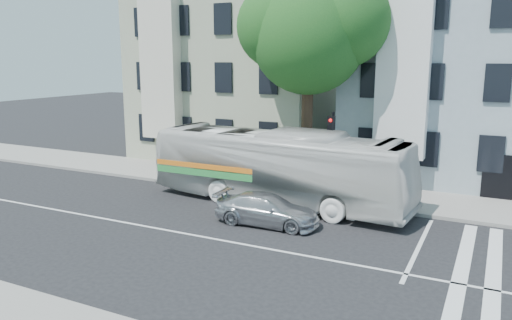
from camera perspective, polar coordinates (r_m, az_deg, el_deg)
The scene contains 9 objects.
ground at distance 18.34m, azimuth -3.91°, elevation -9.16°, with size 120.00×120.00×0.00m, color black.
sidewalk_far at distance 25.21m, azimuth 5.28°, elevation -3.20°, with size 80.00×4.00×0.15m, color gray.
building_left at distance 33.68m, azimuth -1.46°, elevation 9.90°, with size 12.00×10.00×11.00m, color #A4AB8F.
building_right at distance 29.84m, azimuth 23.36°, elevation 8.76°, with size 12.00×10.00×11.00m, color #899CA3.
street_tree at distance 25.09m, azimuth 6.38°, elevation 14.59°, with size 7.30×5.90×11.10m.
bus at distance 22.36m, azimuth 2.51°, elevation -0.81°, with size 12.15×2.84×3.38m, color silver.
sedan at distance 19.81m, azimuth 1.26°, elevation -5.67°, with size 4.19×1.70×1.22m, color silver.
hedge at distance 24.78m, azimuth 0.19°, elevation -2.40°, with size 8.50×0.84×0.70m, color #295C1E, non-canonical shape.
traffic_signal at distance 22.49m, azimuth 8.64°, elevation 1.73°, with size 0.42×0.53×4.16m.
Camera 1 is at (8.70, -14.78, 6.48)m, focal length 35.00 mm.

